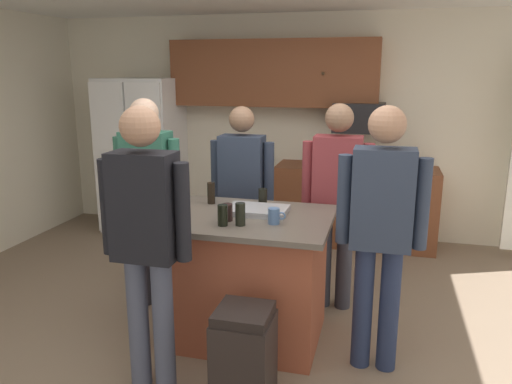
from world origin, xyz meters
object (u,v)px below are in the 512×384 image
(person_elder_center, at_px, (148,190))
(tumbler_amber, at_px, (211,193))
(refrigerator, at_px, (142,155))
(serving_tray, at_px, (257,210))
(glass_pilsner, at_px, (227,212))
(glass_short_whisky, at_px, (223,215))
(person_host_foreground, at_px, (242,187))
(glass_stout_tall, at_px, (240,214))
(glass_dark_ale, at_px, (263,197))
(microwave_over_range, at_px, (359,118))
(kitchen_island, at_px, (246,276))
(mug_ceramic_white, at_px, (274,216))
(person_guest_by_door, at_px, (146,232))
(trash_bin, at_px, (244,356))
(person_guest_right, at_px, (381,222))
(person_guest_left, at_px, (336,193))

(person_elder_center, bearing_deg, tumbler_amber, 15.03)
(refrigerator, xyz_separation_m, serving_tray, (2.02, -2.14, 0.03))
(glass_pilsner, bearing_deg, glass_short_whisky, -87.85)
(person_host_foreground, distance_m, tumbler_amber, 0.54)
(glass_stout_tall, bearing_deg, glass_dark_ale, 87.53)
(microwave_over_range, distance_m, glass_dark_ale, 2.16)
(kitchen_island, xyz_separation_m, mug_ceramic_white, (0.24, -0.13, 0.52))
(microwave_over_range, bearing_deg, kitchen_island, -105.32)
(person_guest_by_door, relative_size, person_host_foreground, 1.06)
(person_guest_by_door, relative_size, glass_pilsner, 14.70)
(trash_bin, bearing_deg, person_guest_right, 37.76)
(person_elder_center, xyz_separation_m, glass_pilsner, (0.81, -0.43, -0.01))
(microwave_over_range, relative_size, serving_tray, 1.27)
(refrigerator, distance_m, microwave_over_range, 2.65)
(glass_pilsner, xyz_separation_m, tumbler_amber, (-0.26, 0.40, 0.02))
(trash_bin, bearing_deg, serving_tray, 99.16)
(glass_stout_tall, relative_size, tumbler_amber, 0.92)
(person_host_foreground, xyz_separation_m, glass_dark_ale, (0.30, -0.47, 0.05))
(person_guest_by_door, height_order, trash_bin, person_guest_by_door)
(glass_stout_tall, bearing_deg, person_guest_by_door, -129.30)
(glass_dark_ale, bearing_deg, glass_stout_tall, -92.47)
(kitchen_island, relative_size, mug_ceramic_white, 10.06)
(trash_bin, bearing_deg, person_host_foreground, 106.39)
(tumbler_amber, relative_size, trash_bin, 0.27)
(person_guest_left, bearing_deg, trash_bin, 26.41)
(kitchen_island, height_order, mug_ceramic_white, mug_ceramic_white)
(tumbler_amber, relative_size, serving_tray, 0.38)
(microwave_over_range, bearing_deg, person_guest_left, -92.08)
(refrigerator, relative_size, person_host_foreground, 1.12)
(person_host_foreground, distance_m, glass_short_whisky, 1.06)
(glass_short_whisky, height_order, tumbler_amber, tumbler_amber)
(glass_pilsner, distance_m, tumbler_amber, 0.48)
(person_guest_right, relative_size, glass_stout_tall, 11.40)
(refrigerator, bearing_deg, glass_pilsner, -51.84)
(glass_pilsner, relative_size, serving_tray, 0.27)
(glass_dark_ale, bearing_deg, tumbler_amber, -172.31)
(glass_pilsner, bearing_deg, person_guest_by_door, -117.35)
(person_host_foreground, bearing_deg, person_guest_left, 62.92)
(refrigerator, xyz_separation_m, microwave_over_range, (2.60, 0.12, 0.52))
(refrigerator, xyz_separation_m, kitchen_island, (1.96, -2.23, -0.46))
(person_guest_left, xyz_separation_m, glass_pilsner, (-0.67, -0.79, 0.01))
(microwave_over_range, distance_m, mug_ceramic_white, 2.55)
(kitchen_island, distance_m, person_elder_center, 1.09)
(refrigerator, bearing_deg, kitchen_island, -48.77)
(mug_ceramic_white, height_order, tumbler_amber, tumbler_amber)
(refrigerator, height_order, person_guest_right, refrigerator)
(kitchen_island, height_order, person_guest_right, person_guest_right)
(person_elder_center, xyz_separation_m, glass_stout_tall, (0.93, -0.51, 0.00))
(person_guest_by_door, height_order, person_elder_center, person_guest_by_door)
(refrigerator, xyz_separation_m, person_guest_right, (2.90, -2.40, 0.09))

